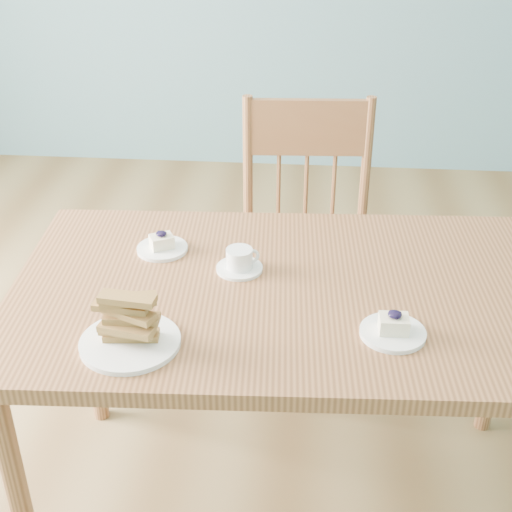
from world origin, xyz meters
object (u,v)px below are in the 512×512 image
(cheesecake_plate_far, at_px, (162,246))
(cheesecake_plate_near, at_px, (393,329))
(biscotti_plate, at_px, (129,327))
(dining_chair, at_px, (306,247))
(dining_table, at_px, (297,312))
(coffee_cup, at_px, (240,261))

(cheesecake_plate_far, bearing_deg, cheesecake_plate_near, -29.61)
(biscotti_plate, bearing_deg, dining_chair, 68.30)
(dining_chair, distance_m, cheesecake_plate_near, 0.93)
(dining_table, relative_size, cheesecake_plate_near, 9.87)
(cheesecake_plate_near, bearing_deg, biscotti_plate, -171.62)
(dining_chair, bearing_deg, cheesecake_plate_far, -130.12)
(cheesecake_plate_far, bearing_deg, coffee_cup, -20.77)
(cheesecake_plate_near, bearing_deg, dining_table, 140.13)
(dining_chair, height_order, coffee_cup, dining_chair)
(cheesecake_plate_near, relative_size, biscotti_plate, 0.67)
(cheesecake_plate_near, bearing_deg, coffee_cup, 145.76)
(cheesecake_plate_far, distance_m, coffee_cup, 0.24)
(cheesecake_plate_far, bearing_deg, dining_table, -22.42)
(cheesecake_plate_near, distance_m, coffee_cup, 0.45)
(cheesecake_plate_far, xyz_separation_m, biscotti_plate, (0.01, -0.43, 0.03))
(dining_table, distance_m, dining_chair, 0.70)
(coffee_cup, xyz_separation_m, biscotti_plate, (-0.21, -0.34, 0.02))
(dining_table, relative_size, biscotti_plate, 6.60)
(coffee_cup, bearing_deg, cheesecake_plate_far, 136.48)
(cheesecake_plate_near, distance_m, biscotti_plate, 0.59)
(dining_chair, distance_m, coffee_cup, 0.69)
(dining_chair, bearing_deg, dining_table, -94.29)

